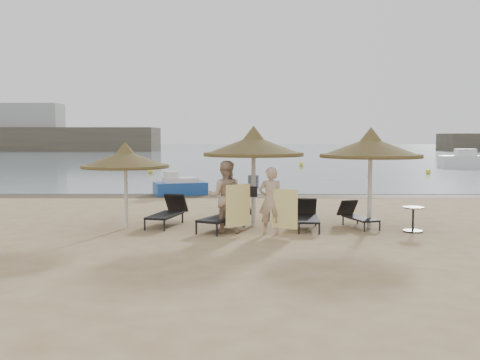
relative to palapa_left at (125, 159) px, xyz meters
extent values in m
plane|color=tan|center=(3.42, -1.28, -1.95)|extent=(160.00, 160.00, 0.00)
cube|color=slate|center=(3.42, 78.72, -1.94)|extent=(200.00, 140.00, 0.03)
cube|color=#4A3E25|center=(3.42, 8.12, -1.95)|extent=(200.00, 1.60, 0.01)
cube|color=#A19F9D|center=(-32.58, 75.72, 2.05)|extent=(10.00, 5.00, 8.00)
cube|color=silver|center=(21.42, 28.72, -1.45)|extent=(4.00, 1.60, 1.00)
cube|color=silver|center=(21.42, 28.72, -0.70)|extent=(1.50, 1.00, 0.60)
cylinder|color=silver|center=(0.00, 0.00, -1.06)|extent=(0.10, 0.10, 1.79)
cone|color=brown|center=(0.00, 0.00, 0.03)|extent=(2.47, 2.47, 0.47)
cone|color=brown|center=(0.00, 0.00, 0.31)|extent=(0.60, 0.60, 0.38)
cylinder|color=brown|center=(0.00, 0.00, -0.20)|extent=(2.42, 2.42, 0.09)
cylinder|color=silver|center=(3.60, 0.47, -0.89)|extent=(0.12, 0.12, 2.12)
cone|color=brown|center=(3.60, 0.47, 0.39)|extent=(2.93, 2.93, 0.56)
cone|color=brown|center=(3.60, 0.47, 0.73)|extent=(0.71, 0.71, 0.46)
cylinder|color=brown|center=(3.60, 0.47, 0.13)|extent=(2.87, 2.87, 0.10)
cylinder|color=silver|center=(6.87, 0.09, -0.91)|extent=(0.12, 0.12, 2.09)
cone|color=brown|center=(6.87, 0.09, 0.36)|extent=(2.89, 2.89, 0.55)
cone|color=brown|center=(6.87, 0.09, 0.69)|extent=(0.70, 0.70, 0.45)
cylinder|color=brown|center=(6.87, 0.09, 0.10)|extent=(2.83, 2.83, 0.10)
cylinder|color=black|center=(0.57, -0.30, -1.81)|extent=(0.05, 0.05, 0.29)
cylinder|color=black|center=(1.13, -0.43, -1.81)|extent=(0.05, 0.05, 0.29)
cylinder|color=black|center=(0.91, 1.11, -1.81)|extent=(0.05, 0.05, 0.29)
cylinder|color=black|center=(1.47, 0.97, -1.81)|extent=(0.05, 0.05, 0.29)
cube|color=black|center=(1.03, 0.39, -1.63)|extent=(0.99, 1.66, 0.06)
cube|color=black|center=(1.25, 1.27, -1.38)|extent=(0.73, 0.58, 0.59)
cylinder|color=black|center=(2.05, -0.91, -1.79)|extent=(0.06, 0.06, 0.31)
cylinder|color=black|center=(2.61, -1.20, -1.79)|extent=(0.06, 0.06, 0.31)
cylinder|color=black|center=(2.76, 0.49, -1.79)|extent=(0.06, 0.06, 0.31)
cylinder|color=black|center=(3.32, 0.21, -1.79)|extent=(0.06, 0.06, 0.31)
cube|color=black|center=(2.71, -0.30, -1.60)|extent=(1.37, 1.81, 0.07)
cube|color=black|center=(3.15, 0.58, -1.34)|extent=(0.83, 0.73, 0.63)
cylinder|color=black|center=(4.79, -0.86, -1.82)|extent=(0.05, 0.05, 0.27)
cylinder|color=black|center=(5.32, -0.89, -1.82)|extent=(0.05, 0.05, 0.27)
cylinder|color=black|center=(4.87, 0.47, -1.82)|extent=(0.05, 0.05, 0.27)
cylinder|color=black|center=(5.40, 0.44, -1.82)|extent=(0.05, 0.05, 0.27)
cube|color=black|center=(5.10, -0.16, -1.66)|extent=(0.68, 1.47, 0.06)
cube|color=black|center=(5.15, 0.68, -1.43)|extent=(0.62, 0.44, 0.54)
cylinder|color=black|center=(6.61, -0.48, -1.83)|extent=(0.04, 0.04, 0.24)
cylinder|color=black|center=(7.07, -0.33, -1.83)|extent=(0.04, 0.04, 0.24)
cylinder|color=black|center=(6.24, 0.66, -1.83)|extent=(0.04, 0.04, 0.24)
cylinder|color=black|center=(6.70, 0.81, -1.83)|extent=(0.04, 0.04, 0.24)
cube|color=black|center=(6.64, 0.21, -1.69)|extent=(0.90, 1.39, 0.05)
cube|color=black|center=(6.41, 0.92, -1.48)|extent=(0.62, 0.51, 0.49)
cylinder|color=black|center=(7.94, -0.46, -1.93)|extent=(0.53, 0.53, 0.04)
cylinder|color=black|center=(7.94, -0.46, -1.61)|extent=(0.06, 0.06, 0.64)
cylinder|color=black|center=(7.94, -0.46, -1.28)|extent=(0.56, 0.56, 0.03)
imported|color=tan|center=(2.81, -0.58, -0.82)|extent=(1.08, 0.74, 2.26)
imported|color=tan|center=(4.03, -0.86, -0.91)|extent=(0.97, 0.64, 2.08)
cube|color=yellow|center=(3.16, -0.93, -1.17)|extent=(0.65, 0.50, 1.13)
cube|color=yellow|center=(4.38, -1.11, -1.24)|extent=(0.65, 0.38, 1.03)
cube|color=silver|center=(3.60, 0.65, -0.68)|extent=(0.32, 0.15, 0.39)
cube|color=black|center=(3.60, 0.31, -0.94)|extent=(0.22, 0.12, 0.30)
cube|color=#1A4798|center=(0.49, 8.69, -1.67)|extent=(2.54, 1.97, 0.56)
cube|color=silver|center=(0.49, 8.69, -1.32)|extent=(1.71, 1.52, 0.25)
cube|color=silver|center=(0.11, 8.56, -1.09)|extent=(0.78, 1.03, 0.36)
sphere|color=yellow|center=(-3.09, 21.85, -1.77)|extent=(0.36, 0.36, 0.36)
sphere|color=yellow|center=(8.25, 30.47, -1.76)|extent=(0.38, 0.38, 0.38)
sphere|color=yellow|center=(15.88, 21.33, -1.78)|extent=(0.34, 0.34, 0.34)
camera|label=1|loc=(3.29, -14.91, 0.66)|focal=40.00mm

